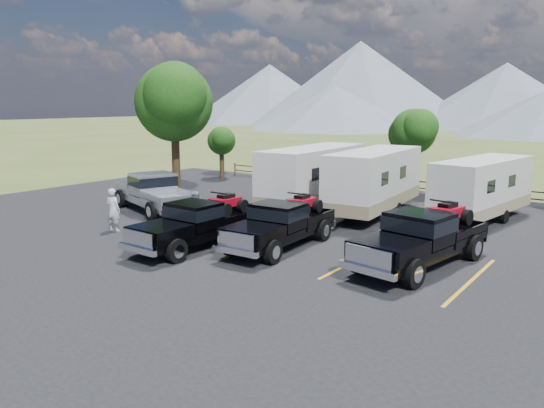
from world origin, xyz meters
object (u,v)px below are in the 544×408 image
Objects in this scene: rig_left at (199,222)px; person_b at (197,212)px; rig_center at (281,223)px; pickup_silver at (154,192)px; trailer_left at (314,177)px; tree_big_nw at (174,103)px; trailer_right at (482,189)px; trailer_center at (374,181)px; rig_right at (422,237)px; person_a at (113,210)px.

person_b is at bearing 136.97° from rig_left.
person_b is (-4.23, -0.32, -0.04)m from rig_center.
trailer_left is at bearing 148.83° from pickup_silver.
trailer_right is at bearing 14.04° from tree_big_nw.
pickup_silver is at bearing -152.66° from trailer_center.
tree_big_nw is 6.15m from pickup_silver.
rig_right is at bearing -14.95° from tree_big_nw.
rig_left is 9.96m from trailer_center.
tree_big_nw is 1.13× the size of pickup_silver.
rig_right is at bearing 105.58° from pickup_silver.
trailer_left is at bearing 92.33° from rig_left.
rig_right is 8.56m from trailer_right.
trailer_center reaches higher than person_b.
tree_big_nw is 1.30× the size of rig_left.
trailer_center is (0.26, 7.67, 0.74)m from rig_center.
rig_center is (11.35, -5.32, -4.60)m from tree_big_nw.
tree_big_nw reaches higher than trailer_center.
rig_right is at bearing 6.03° from rig_center.
pickup_silver is at bearing -142.41° from trailer_left.
tree_big_nw is 10.19m from person_b.
rig_left is 13.61m from trailer_right.
trailer_right is at bearing 137.33° from pickup_silver.
person_a is at bearing 160.22° from person_b.
trailer_left is 1.10× the size of trailer_right.
trailer_right is at bearing 15.36° from trailer_center.
person_b is at bearing 86.71° from pickup_silver.
rig_left reaches higher than person_a.
tree_big_nw is at bearing -130.37° from pickup_silver.
rig_center is 9.38m from pickup_silver.
tree_big_nw is at bearing 92.05° from person_b.
person_b is (-1.56, 1.51, -0.04)m from rig_left.
trailer_left is at bearing -127.40° from person_a.
trailer_center is 5.12× the size of person_b.
pickup_silver is at bearing 152.56° from rig_left.
pickup_silver reaches higher than person_b.
tree_big_nw is 0.83× the size of trailer_center.
trailer_center reaches higher than rig_center.
trailer_left is 8.23m from trailer_right.
tree_big_nw is 17.32m from trailer_right.
rig_right is at bearing -42.55° from person_b.
rig_center is at bearing -161.93° from rig_right.
tree_big_nw is at bearing 151.72° from rig_center.
trailer_center is at bearing 135.46° from rig_right.
trailer_left is 5.16× the size of person_b.
tree_big_nw reaches higher than person_a.
trailer_left is (-8.20, 6.16, 0.69)m from rig_right.
person_b is (4.99, -2.04, -0.12)m from pickup_silver.
trailer_left is at bearing 29.95° from person_b.
person_a is at bearing -118.88° from trailer_left.
trailer_center is at bearing 141.04° from pickup_silver.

